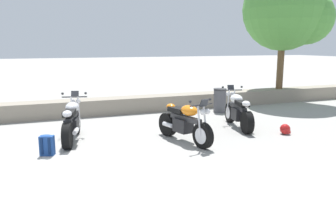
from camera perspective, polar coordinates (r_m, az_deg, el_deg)
name	(u,v)px	position (r m, az deg, el deg)	size (l,w,h in m)	color
ground_plane	(49,164)	(7.56, -19.01, -8.11)	(120.00, 120.00, 0.00)	gray
stone_wall	(41,110)	(12.16, -20.15, 0.27)	(36.00, 0.80, 0.55)	gray
motorcycle_silver_near_left	(72,122)	(9.09, -15.54, -1.55)	(0.84, 2.03, 1.18)	black
motorcycle_orange_centre	(185,123)	(8.63, 2.79, -1.81)	(0.84, 2.04, 1.18)	black
motorcycle_white_far_right	(238,111)	(10.35, 11.48, 0.13)	(0.78, 2.04, 1.18)	black
rider_backpack	(47,144)	(8.09, -19.32, -5.08)	(0.34, 0.32, 0.47)	navy
rider_helmet	(285,129)	(9.97, 18.78, -2.70)	(0.28, 0.28, 0.28)	#B21919
leafy_tree_mid_left	(289,11)	(15.59, 19.28, 15.38)	(3.52, 3.36, 4.95)	brown
trash_bin	(220,100)	(12.61, 8.53, 1.92)	(0.46, 0.46, 0.86)	#4C4C51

